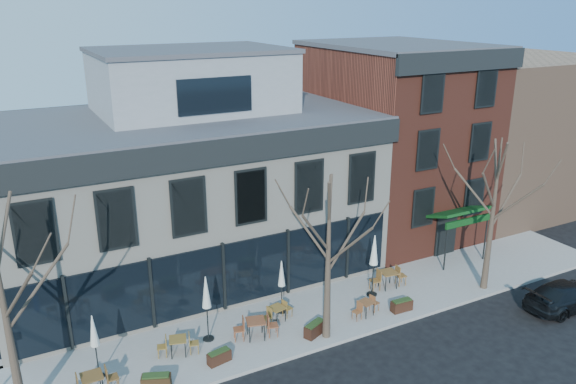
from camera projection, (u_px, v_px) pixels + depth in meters
name	position (u px, v px, depth m)	size (l,w,h in m)	color
ground	(224.00, 313.00, 25.36)	(120.00, 120.00, 0.00)	black
sidewalk_front	(310.00, 316.00, 24.98)	(33.50, 4.70, 0.15)	gray
corner_building	(185.00, 184.00, 28.12)	(18.39, 10.39, 11.10)	beige
red_brick_building	(393.00, 138.00, 33.48)	(8.20, 11.78, 11.18)	maroon
bg_building	(498.00, 129.00, 38.97)	(12.00, 12.00, 10.00)	#8C664C
tree_corner	(5.00, 309.00, 17.56)	(3.93, 3.98, 7.92)	#382B21
tree_mid	(329.00, 257.00, 22.21)	(3.50, 3.55, 7.04)	#382B21
tree_right	(493.00, 213.00, 26.13)	(3.72, 3.77, 7.48)	#382B21
parked_sedan	(567.00, 295.00, 25.66)	(1.79, 4.41, 1.28)	black
cafe_set_0	(92.00, 383.00, 19.75)	(1.83, 0.74, 0.96)	brown
cafe_set_1	(178.00, 345.00, 22.02)	(1.71, 0.86, 0.88)	brown
cafe_set_2	(256.00, 327.00, 23.11)	(1.96, 0.97, 1.00)	brown
cafe_set_3	(277.00, 312.00, 24.34)	(1.64, 0.77, 0.84)	brown
cafe_set_4	(366.00, 307.00, 24.82)	(1.59, 0.74, 0.81)	brown
cafe_set_5	(388.00, 278.00, 27.22)	(1.98, 0.86, 1.03)	brown
umbrella_0	(94.00, 334.00, 20.25)	(0.42, 0.42, 2.60)	black
umbrella_1	(206.00, 296.00, 22.50)	(0.46, 0.46, 2.88)	black
umbrella_2	(282.00, 276.00, 24.63)	(0.40, 0.40, 2.53)	black
umbrella_4	(374.00, 253.00, 25.97)	(0.49, 0.49, 3.07)	black
planter_0	(156.00, 382.00, 20.13)	(1.12, 0.79, 0.58)	#322110
planter_1	(219.00, 357.00, 21.60)	(0.97, 0.53, 0.52)	black
planter_2	(315.00, 329.00, 23.39)	(1.11, 0.79, 0.58)	black
planter_3	(402.00, 305.00, 25.22)	(1.00, 0.44, 0.55)	#311A10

